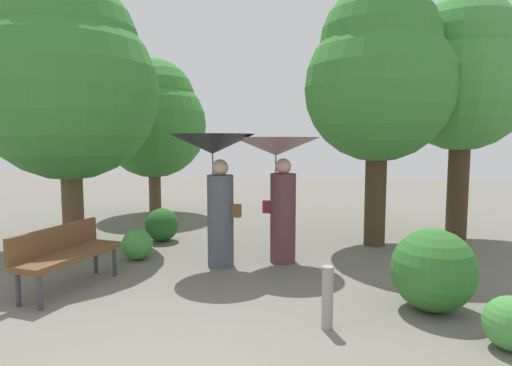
# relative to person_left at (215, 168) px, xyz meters

# --- Properties ---
(person_left) EXTENTS (1.34, 1.34, 2.07)m
(person_left) POSITION_rel_person_left_xyz_m (0.00, 0.00, 0.00)
(person_left) COLOR #474C56
(person_left) RESTS_ON ground
(person_right) EXTENTS (1.42, 1.42, 2.02)m
(person_right) POSITION_rel_person_left_xyz_m (0.92, 0.41, -0.02)
(person_right) COLOR #563338
(person_right) RESTS_ON ground
(park_bench) EXTENTS (0.69, 1.55, 0.83)m
(park_bench) POSITION_rel_person_left_xyz_m (-1.62, -1.46, -1.04)
(park_bench) COLOR #38383D
(park_bench) RESTS_ON ground
(tree_near_left) EXTENTS (3.25, 3.25, 4.93)m
(tree_near_left) POSITION_rel_person_left_xyz_m (-2.98, 0.66, 1.56)
(tree_near_left) COLOR brown
(tree_near_left) RESTS_ON ground
(tree_near_right) EXTENTS (2.71, 2.71, 4.79)m
(tree_near_right) POSITION_rel_person_left_xyz_m (2.54, 1.89, 1.62)
(tree_near_right) COLOR #42301E
(tree_near_right) RESTS_ON ground
(tree_mid_left) EXTENTS (2.77, 2.77, 4.11)m
(tree_mid_left) POSITION_rel_person_left_xyz_m (-3.00, 4.21, 1.02)
(tree_mid_left) COLOR brown
(tree_mid_left) RESTS_ON ground
(tree_mid_right) EXTENTS (2.47, 2.47, 4.79)m
(tree_mid_right) POSITION_rel_person_left_xyz_m (4.19, 2.78, 1.69)
(tree_mid_right) COLOR #42301E
(tree_mid_right) RESTS_ON ground
(bush_path_left) EXTENTS (0.65, 0.65, 0.65)m
(bush_path_left) POSITION_rel_person_left_xyz_m (-1.52, 1.34, -1.23)
(bush_path_left) COLOR #235B23
(bush_path_left) RESTS_ON ground
(bush_path_right) EXTENTS (0.51, 0.51, 0.51)m
(bush_path_right) POSITION_rel_person_left_xyz_m (-1.37, 0.02, -1.30)
(bush_path_right) COLOR #428C3D
(bush_path_right) RESTS_ON ground
(bush_behind_bench) EXTENTS (0.51, 0.51, 0.51)m
(bush_behind_bench) POSITION_rel_person_left_xyz_m (3.55, -2.06, -1.29)
(bush_behind_bench) COLOR #428C3D
(bush_behind_bench) RESTS_ON ground
(bush_far_side) EXTENTS (0.96, 0.96, 0.96)m
(bush_far_side) POSITION_rel_person_left_xyz_m (3.00, -1.22, -1.07)
(bush_far_side) COLOR #2D6B28
(bush_far_side) RESTS_ON ground
(path_marker_post) EXTENTS (0.12, 0.12, 0.67)m
(path_marker_post) POSITION_rel_person_left_xyz_m (1.83, -1.98, -1.21)
(path_marker_post) COLOR gray
(path_marker_post) RESTS_ON ground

